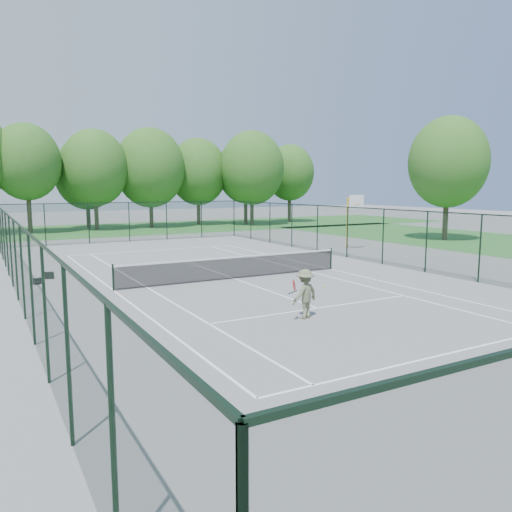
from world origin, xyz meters
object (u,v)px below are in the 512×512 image
(tennis_net, at_px, (235,266))
(tennis_player, at_px, (305,294))
(basketball_goal, at_px, (352,211))
(sports_bag_a, at_px, (38,281))

(tennis_net, height_order, tennis_player, tennis_player)
(basketball_goal, xyz_separation_m, tennis_player, (-13.06, -13.32, -1.77))
(basketball_goal, distance_m, sports_bag_a, 20.32)
(tennis_net, xyz_separation_m, tennis_player, (-1.15, -7.27, 0.22))
(tennis_net, relative_size, sports_bag_a, 32.43)
(tennis_player, bearing_deg, basketball_goal, 45.57)
(basketball_goal, height_order, sports_bag_a, basketball_goal)
(tennis_net, relative_size, tennis_player, 5.81)
(sports_bag_a, relative_size, tennis_player, 0.18)
(tennis_net, distance_m, sports_bag_a, 8.59)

